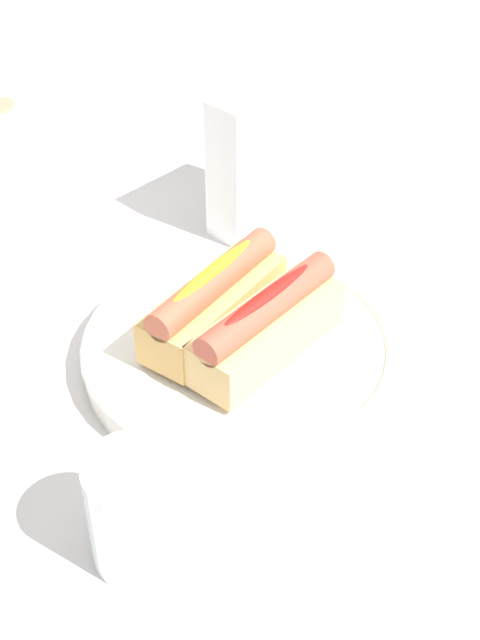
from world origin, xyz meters
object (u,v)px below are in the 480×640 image
(hotdog_back, at_px, (214,301))
(napkin_box, at_px, (259,159))
(serving_bowl, at_px, (240,350))
(water_glass, at_px, (138,516))
(paper_towel_roll, at_px, (10,166))
(hotdog_front, at_px, (267,325))

(hotdog_back, relative_size, napkin_box, 1.03)
(serving_bowl, bearing_deg, water_glass, -169.96)
(paper_towel_roll, xyz_separation_m, napkin_box, (0.12, -0.22, 0.01))
(hotdog_back, bearing_deg, paper_towel_roll, 74.68)
(hotdog_front, bearing_deg, paper_towel_roll, 75.97)
(hotdog_front, distance_m, napkin_box, 0.24)
(hotdog_front, relative_size, napkin_box, 1.05)
(serving_bowl, xyz_separation_m, napkin_box, (0.21, 0.09, 0.06))
(hotdog_back, height_order, water_glass, hotdog_back)
(water_glass, xyz_separation_m, paper_towel_roll, (0.29, 0.35, 0.03))
(hotdog_front, xyz_separation_m, hotdog_back, (0.01, 0.05, 0.00))
(serving_bowl, distance_m, hotdog_front, 0.05)
(water_glass, distance_m, paper_towel_roll, 0.46)
(water_glass, relative_size, paper_towel_roll, 0.67)
(paper_towel_roll, bearing_deg, water_glass, -129.35)
(hotdog_back, height_order, napkin_box, napkin_box)
(hotdog_front, bearing_deg, napkin_box, 30.06)
(paper_towel_roll, relative_size, napkin_box, 0.89)
(water_glass, bearing_deg, hotdog_back, 16.91)
(hotdog_front, height_order, paper_towel_roll, paper_towel_roll)
(hotdog_front, relative_size, paper_towel_roll, 1.17)
(hotdog_front, distance_m, paper_towel_roll, 0.35)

